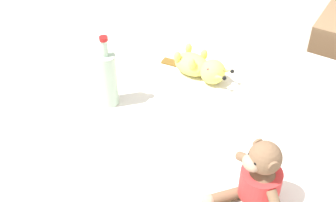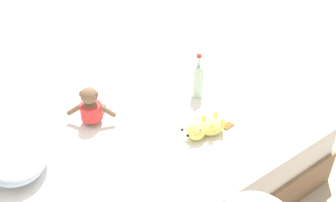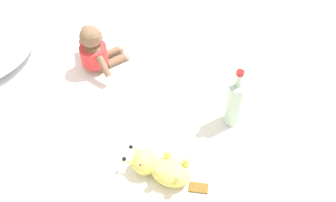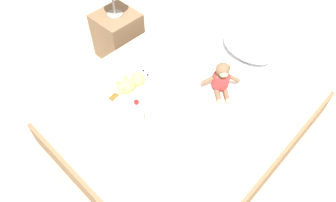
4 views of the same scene
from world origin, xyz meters
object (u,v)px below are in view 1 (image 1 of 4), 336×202
at_px(plush_monkey, 257,180).
at_px(glass_bottle, 108,78).
at_px(bed, 217,191).
at_px(plush_yellow_creature, 200,67).

relative_size(plush_monkey, glass_bottle, 0.89).
distance_m(bed, plush_yellow_creature, 0.49).
relative_size(plush_monkey, plush_yellow_creature, 0.78).
height_order(plush_yellow_creature, glass_bottle, glass_bottle).
relative_size(bed, glass_bottle, 6.50).
distance_m(bed, plush_monkey, 0.39).
bearing_deg(plush_monkey, glass_bottle, -103.33).
height_order(bed, plush_monkey, plush_monkey).
bearing_deg(glass_bottle, bed, 88.97).
relative_size(bed, plush_yellow_creature, 5.70).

